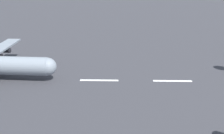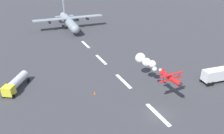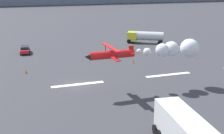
# 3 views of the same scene
# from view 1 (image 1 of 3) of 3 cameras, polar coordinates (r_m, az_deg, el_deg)

# --- Properties ---
(runway_stripe_6) EXTENTS (8.00, 0.90, 0.01)m
(runway_stripe_6) POSITION_cam_1_polar(r_m,az_deg,el_deg) (68.69, 10.53, -2.41)
(runway_stripe_6) COLOR white
(runway_stripe_6) RESTS_ON ground
(runway_stripe_7) EXTENTS (8.00, 0.90, 0.01)m
(runway_stripe_7) POSITION_cam_1_polar(r_m,az_deg,el_deg) (67.95, -2.25, -2.33)
(runway_stripe_7) COLOR white
(runway_stripe_7) RESTS_ON ground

